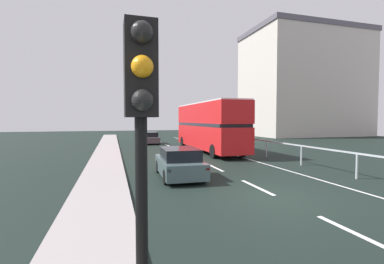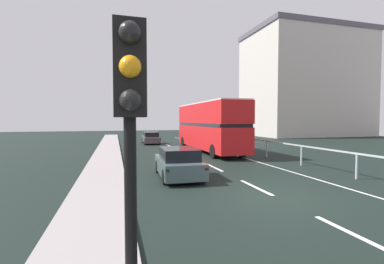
{
  "view_description": "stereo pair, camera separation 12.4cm",
  "coord_description": "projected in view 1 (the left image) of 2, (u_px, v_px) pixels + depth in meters",
  "views": [
    {
      "loc": [
        -5.58,
        -8.33,
        2.75
      ],
      "look_at": [
        -0.37,
        9.33,
        1.89
      ],
      "focal_mm": 25.21,
      "sensor_mm": 36.0,
      "label": 1
    },
    {
      "loc": [
        -5.46,
        -8.36,
        2.75
      ],
      "look_at": [
        -0.37,
        9.33,
        1.89
      ],
      "focal_mm": 25.21,
      "sensor_mm": 36.0,
      "label": 2
    }
  ],
  "objects": [
    {
      "name": "near_sidewalk_kerb",
      "position": [
        98.0,
        210.0,
        7.97
      ],
      "size": [
        2.03,
        80.0,
        0.14
      ],
      "primitive_type": "cube",
      "color": "gray",
      "rests_on": "ground"
    },
    {
      "name": "distant_building_block",
      "position": [
        303.0,
        84.0,
        46.97
      ],
      "size": [
        19.45,
        12.7,
        17.86
      ],
      "color": "#BDB6AC",
      "rests_on": "ground"
    },
    {
      "name": "sedan_car_ahead",
      "position": [
        150.0,
        138.0,
        30.73
      ],
      "size": [
        1.84,
        4.54,
        1.33
      ],
      "rotation": [
        0.0,
        0.0,
        -0.02
      ],
      "color": "#49474C",
      "rests_on": "ground"
    },
    {
      "name": "traffic_signal_pole",
      "position": [
        141.0,
        115.0,
        2.55
      ],
      "size": [
        0.3,
        0.42,
        3.53
      ],
      "color": "black",
      "rests_on": "near_sidewalk_kerb"
    },
    {
      "name": "double_decker_bus_red",
      "position": [
        208.0,
        125.0,
        23.24
      ],
      "size": [
        2.56,
        11.5,
        4.16
      ],
      "rotation": [
        0.0,
        0.0,
        0.01
      ],
      "color": "red",
      "rests_on": "ground"
    },
    {
      "name": "bridge_side_railing",
      "position": [
        266.0,
        144.0,
        19.74
      ],
      "size": [
        0.1,
        42.0,
        1.22
      ],
      "color": "#AFB8BC",
      "rests_on": "ground"
    },
    {
      "name": "ground_plane",
      "position": [
        275.0,
        197.0,
        9.68
      ],
      "size": [
        73.89,
        120.0,
        0.1
      ],
      "primitive_type": "cube",
      "color": "black"
    },
    {
      "name": "hatchback_car_near",
      "position": [
        179.0,
        163.0,
        12.79
      ],
      "size": [
        1.99,
        4.1,
        1.4
      ],
      "rotation": [
        0.0,
        0.0,
        -0.04
      ],
      "color": "#405355",
      "rests_on": "ground"
    },
    {
      "name": "lane_paint_markings",
      "position": [
        227.0,
        159.0,
        18.6
      ],
      "size": [
        3.57,
        46.0,
        0.01
      ],
      "color": "silver",
      "rests_on": "ground"
    }
  ]
}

